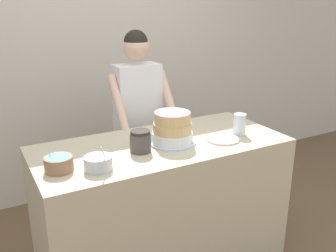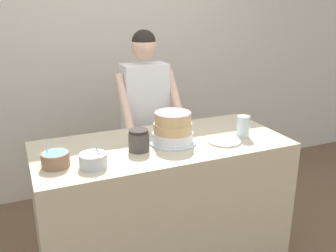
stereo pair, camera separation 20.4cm
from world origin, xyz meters
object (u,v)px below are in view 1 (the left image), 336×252
(person_baker, at_px, (138,112))
(drinking_glass, at_px, (240,124))
(ceramic_plate, at_px, (223,139))
(frosting_bowl_white, at_px, (98,162))
(frosting_bowl_blue, at_px, (59,163))
(stoneware_jar, at_px, (140,141))
(cake, at_px, (172,129))

(person_baker, height_order, drinking_glass, person_baker)
(ceramic_plate, bearing_deg, frosting_bowl_white, -177.15)
(frosting_bowl_blue, bearing_deg, stoneware_jar, 4.29)
(cake, xyz_separation_m, frosting_bowl_blue, (-0.72, -0.07, -0.05))
(cake, bearing_deg, stoneware_jar, -170.91)
(frosting_bowl_white, xyz_separation_m, ceramic_plate, (0.83, 0.04, -0.03))
(frosting_bowl_blue, xyz_separation_m, frosting_bowl_white, (0.18, -0.08, -0.00))
(frosting_bowl_blue, xyz_separation_m, stoneware_jar, (0.48, 0.04, 0.02))
(frosting_bowl_white, relative_size, stoneware_jar, 1.14)
(drinking_glass, distance_m, stoneware_jar, 0.70)
(cake, height_order, ceramic_plate, cake)
(ceramic_plate, height_order, stoneware_jar, stoneware_jar)
(drinking_glass, bearing_deg, ceramic_plate, -167.97)
(frosting_bowl_blue, distance_m, frosting_bowl_white, 0.20)
(drinking_glass, bearing_deg, frosting_bowl_white, -175.66)
(stoneware_jar, bearing_deg, ceramic_plate, -8.17)
(frosting_bowl_blue, relative_size, ceramic_plate, 0.71)
(person_baker, distance_m, frosting_bowl_blue, 1.01)
(drinking_glass, height_order, stoneware_jar, drinking_glass)
(ceramic_plate, bearing_deg, stoneware_jar, 171.83)
(frosting_bowl_blue, bearing_deg, person_baker, 41.86)
(frosting_bowl_blue, xyz_separation_m, ceramic_plate, (1.02, -0.04, -0.04))
(frosting_bowl_blue, height_order, drinking_glass, same)
(frosting_bowl_white, bearing_deg, drinking_glass, 4.34)
(frosting_bowl_blue, height_order, stoneware_jar, frosting_bowl_blue)
(person_baker, height_order, frosting_bowl_blue, person_baker)
(ceramic_plate, bearing_deg, cake, 159.27)
(person_baker, height_order, ceramic_plate, person_baker)
(person_baker, distance_m, drinking_glass, 0.80)
(person_baker, xyz_separation_m, ceramic_plate, (0.26, -0.72, -0.03))
(frosting_bowl_white, xyz_separation_m, stoneware_jar, (0.30, 0.12, 0.02))
(cake, relative_size, frosting_bowl_white, 2.00)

